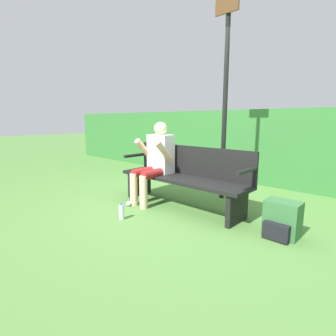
# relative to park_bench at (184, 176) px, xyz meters

# --- Properties ---
(ground_plane) EXTENTS (40.00, 40.00, 0.00)m
(ground_plane) POSITION_rel_park_bench_xyz_m (0.00, -0.07, -0.44)
(ground_plane) COLOR #4C7A38
(hedge_back) EXTENTS (12.00, 0.51, 1.41)m
(hedge_back) POSITION_rel_park_bench_xyz_m (0.00, 2.16, 0.27)
(hedge_back) COLOR #337033
(hedge_back) RESTS_ON ground
(park_bench) EXTENTS (1.99, 0.49, 0.85)m
(park_bench) POSITION_rel_park_bench_xyz_m (0.00, 0.00, 0.00)
(park_bench) COLOR black
(park_bench) RESTS_ON ground
(person_seated) EXTENTS (0.51, 0.61, 1.18)m
(person_seated) POSITION_rel_park_bench_xyz_m (-0.44, -0.13, 0.21)
(person_seated) COLOR silver
(person_seated) RESTS_ON ground
(backpack) EXTENTS (0.34, 0.31, 0.38)m
(backpack) POSITION_rel_park_bench_xyz_m (1.39, -0.08, -0.26)
(backpack) COLOR #336638
(backpack) RESTS_ON ground
(water_bottle) EXTENTS (0.06, 0.06, 0.20)m
(water_bottle) POSITION_rel_park_bench_xyz_m (-0.23, -0.93, -0.34)
(water_bottle) COLOR silver
(water_bottle) RESTS_ON ground
(signpost) EXTENTS (0.37, 0.09, 2.98)m
(signpost) POSITION_rel_park_bench_xyz_m (0.19, 0.70, 1.24)
(signpost) COLOR black
(signpost) RESTS_ON ground
(parked_car) EXTENTS (4.50, 2.05, 1.30)m
(parked_car) POSITION_rel_park_bench_xyz_m (-3.99, 11.51, 0.19)
(parked_car) COLOR #2D4784
(parked_car) RESTS_ON ground
(litter_crumple) EXTENTS (0.07, 0.07, 0.07)m
(litter_crumple) POSITION_rel_park_bench_xyz_m (-0.56, -0.56, -0.40)
(litter_crumple) COLOR silver
(litter_crumple) RESTS_ON ground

